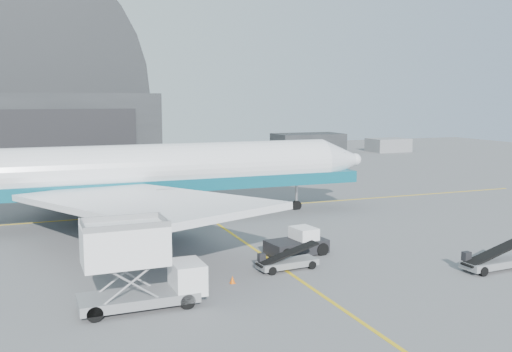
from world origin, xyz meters
name	(u,v)px	position (x,y,z in m)	size (l,w,h in m)	color
ground	(276,264)	(0.00, 0.00, 0.00)	(200.00, 200.00, 0.00)	#565659
taxi_lines	(220,226)	(0.00, 12.67, 0.01)	(80.00, 42.12, 0.02)	gold
distant_bldg_a	(308,153)	(38.00, 72.00, 0.00)	(14.00, 8.00, 4.00)	black
distant_bldg_b	(388,152)	(55.00, 68.00, 0.00)	(8.00, 6.00, 2.80)	gray
airliner	(138,172)	(-6.45, 17.04, 4.60)	(46.83, 45.42, 16.44)	white
catering_truck	(136,266)	(-10.24, -4.86, 2.34)	(6.76, 2.70, 4.62)	gray
pushback_tug	(298,244)	(2.46, 1.80, 0.74)	(4.56, 3.02, 1.98)	black
belt_loader_a	(287,262)	(0.17, -1.33, 0.51)	(4.41, 1.82, 1.66)	gray
belt_loader_b	(493,261)	(12.83, -6.35, 0.57)	(4.92, 1.94, 1.86)	gray
traffic_cone	(232,280)	(-4.11, -2.74, 0.23)	(0.33, 0.33, 0.47)	#DC5406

